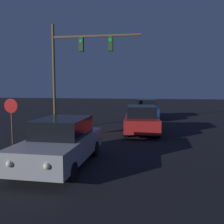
# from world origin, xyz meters

# --- Properties ---
(car_near) EXTENTS (2.07, 4.79, 1.69)m
(car_near) POSITION_xyz_m (-1.27, 9.12, 0.84)
(car_near) COLOR #99999E
(car_near) RESTS_ON ground_plane
(car_mid) EXTENTS (2.29, 4.87, 1.69)m
(car_mid) POSITION_xyz_m (1.31, 15.94, 0.84)
(car_mid) COLOR #B21E1E
(car_mid) RESTS_ON ground_plane
(car_far) EXTENTS (2.18, 4.83, 1.69)m
(car_far) POSITION_xyz_m (1.43, 23.11, 0.84)
(car_far) COLOR navy
(car_far) RESTS_ON ground_plane
(traffic_signal_mast) EXTENTS (5.83, 0.30, 6.89)m
(traffic_signal_mast) POSITION_xyz_m (-3.09, 16.49, 4.60)
(traffic_signal_mast) COLOR brown
(traffic_signal_mast) RESTS_ON ground_plane
(stop_sign) EXTENTS (0.69, 0.07, 2.27)m
(stop_sign) POSITION_xyz_m (-4.80, 11.73, 1.58)
(stop_sign) COLOR brown
(stop_sign) RESTS_ON ground_plane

